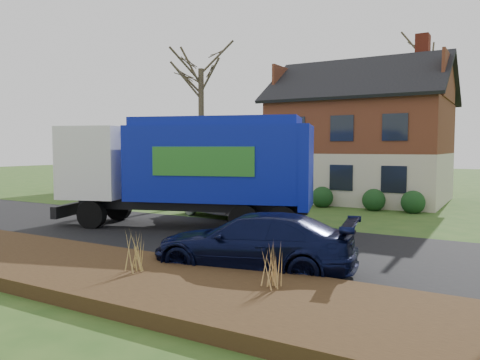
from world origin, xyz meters
The scene contains 12 objects.
ground centered at (0.00, 0.00, 0.00)m, with size 120.00×120.00×0.00m, color #2A4E1A.
road centered at (0.00, 0.00, 0.01)m, with size 80.00×7.00×0.02m, color black.
mulch_verge centered at (0.00, -5.30, 0.15)m, with size 80.00×3.50×0.30m, color black.
main_house centered at (1.49, 13.91, 4.03)m, with size 12.95×8.95×9.26m.
ranch_house centered at (-12.00, 13.00, 1.81)m, with size 9.80×8.20×3.70m.
garbage_truck centered at (-1.01, 1.43, 2.38)m, with size 9.97×5.39×4.13m.
silver_sedan centered at (-1.22, 4.27, 0.82)m, with size 1.74×5.00×1.65m, color #9C9DA3.
navy_wagon centered at (4.09, -3.01, 0.72)m, with size 2.03×4.98×1.45m, color black.
tree_front_west centered at (-4.94, 7.82, 8.24)m, with size 3.36×3.36×10.00m.
tree_back centered at (4.61, 20.77, 9.75)m, with size 3.69×3.69×11.69m.
grass_clump_mid centered at (2.34, -5.19, 0.76)m, with size 0.33×0.27×0.92m.
grass_clump_east centered at (5.45, -4.81, 0.76)m, with size 0.36×0.30×0.91m.
Camera 1 is at (9.43, -12.86, 3.03)m, focal length 35.00 mm.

